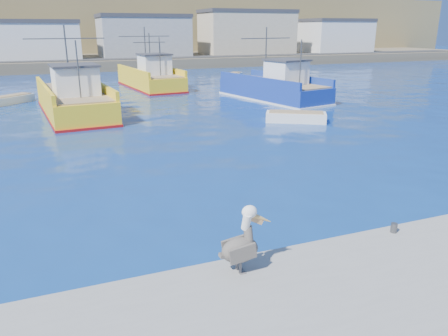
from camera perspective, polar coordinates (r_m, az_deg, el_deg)
name	(u,v)px	position (r m, az deg, el deg)	size (l,w,h in m)	color
ground	(257,219)	(15.71, 4.36, -6.68)	(260.00, 260.00, 0.00)	navy
dock_bollards	(328,241)	(13.08, 13.42, -9.29)	(36.20, 0.20, 0.30)	#4C4C4C
far_shore	(69,17)	(122.19, -19.65, 18.09)	(200.00, 81.00, 24.00)	brown
trawler_yellow_a	(74,100)	(36.31, -18.97, 8.44)	(6.04, 13.54, 6.76)	yellow
trawler_yellow_b	(151,78)	(50.54, -9.53, 11.50)	(5.79, 12.64, 6.64)	yellow
trawler_blue	(275,88)	(41.89, 6.66, 10.33)	(6.71, 12.70, 6.61)	navy
boat_orange	(154,79)	(50.50, -9.07, 11.39)	(3.91, 7.50, 5.93)	#D04704
skiff_mid	(296,118)	(32.09, 9.36, 6.48)	(4.42, 3.42, 0.92)	silver
skiff_far	(232,76)	(59.34, 1.10, 11.88)	(3.90, 4.00, 0.90)	silver
skiff_extra	(10,100)	(43.86, -26.13, 7.94)	(4.08, 3.88, 0.91)	silver
pelican	(242,244)	(11.26, 2.35, -9.91)	(1.46, 0.61, 1.80)	#595451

